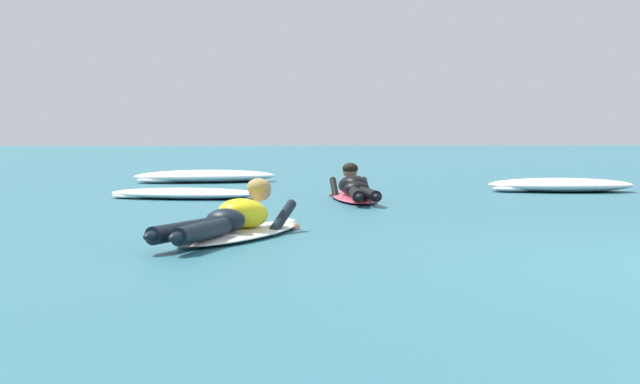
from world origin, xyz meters
name	(u,v)px	position (x,y,z in m)	size (l,w,h in m)	color
ground_plane	(449,186)	(0.00, 10.00, 0.00)	(120.00, 120.00, 0.00)	#2D6B7A
surfer_near	(236,223)	(-3.48, 2.03, 0.13)	(1.43, 2.54, 0.54)	white
surfer_far	(355,191)	(-1.98, 6.61, 0.14)	(0.56, 2.78, 0.54)	#E54C66
whitewater_front	(205,177)	(-4.22, 11.69, 0.11)	(2.77, 1.60, 0.23)	white
whitewater_mid_right	(187,194)	(-4.25, 7.18, 0.07)	(2.29, 1.36, 0.14)	white
whitewater_back	(560,185)	(1.41, 8.38, 0.10)	(2.35, 1.39, 0.21)	white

